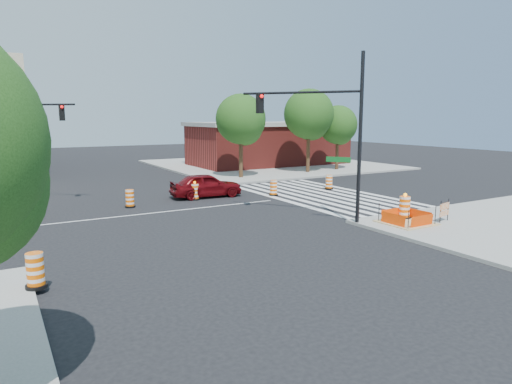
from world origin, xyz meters
The scene contains 20 objects.
ground centered at (0.00, 0.00, 0.00)m, with size 120.00×120.00×0.00m, color black.
sidewalk_ne centered at (18.00, 18.00, 0.07)m, with size 22.00×22.00×0.15m, color gray.
crosswalk_east centered at (10.95, 0.00, 0.01)m, with size 6.75×13.50×0.01m.
lane_centerline centered at (0.00, 0.00, 0.01)m, with size 14.00×0.12×0.01m, color silver.
excavation_pit centered at (9.00, -9.00, 0.22)m, with size 2.20×2.20×0.90m.
brick_storefront centered at (18.00, 18.00, 2.32)m, with size 16.50×8.50×4.60m.
red_coupe centered at (4.06, 3.12, 0.78)m, with size 1.85×4.59×1.56m, color #5C070C.
signal_pole_se centered at (6.14, -6.34, 4.86)m, with size 3.69×4.89×7.93m.
signal_pole_nw centered at (-6.52, 6.77, 4.51)m, with size 4.39×3.59×7.33m.
pit_drum centered at (9.66, -8.27, 0.69)m, with size 0.66×0.66×1.29m.
sw_corner_drum centered at (-6.93, -9.32, 0.65)m, with size 0.62×0.62×1.06m.
barricade centered at (10.83, -9.67, 0.74)m, with size 0.90×0.25×1.07m.
tree_north_c centered at (10.23, 9.77, 4.72)m, with size 4.13×4.13×7.03m.
tree_north_d centered at (17.25, 9.89, 5.13)m, with size 4.50×4.50×7.64m.
tree_north_e centered at (21.02, 10.32, 4.19)m, with size 3.67×3.67×6.24m.
median_drum_1 centered at (-6.12, 1.71, 0.48)m, with size 0.60×0.60×1.02m.
median_drum_2 centered at (-1.11, 2.20, 0.48)m, with size 0.60×0.60×1.02m.
median_drum_3 centered at (3.03, 2.53, 0.49)m, with size 0.60×0.60×1.18m.
median_drum_4 centered at (8.14, 1.41, 0.48)m, with size 0.60×0.60×1.02m.
median_drum_5 centered at (13.00, 1.65, 0.48)m, with size 0.60×0.60×1.02m.
Camera 1 is at (-7.77, -23.64, 5.12)m, focal length 32.00 mm.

